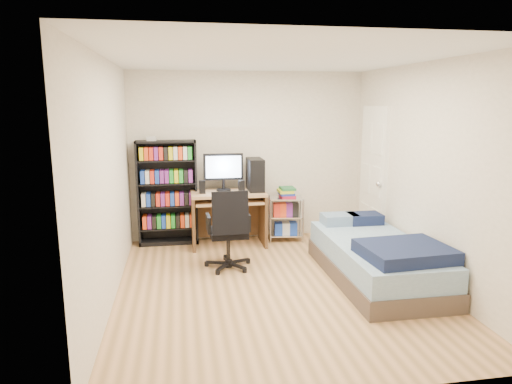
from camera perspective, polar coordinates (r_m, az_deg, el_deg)
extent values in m
cube|color=tan|center=(5.30, 2.38, -11.86)|extent=(3.50, 4.00, 0.04)
cube|color=white|center=(4.90, 2.62, 16.64)|extent=(3.50, 4.00, 0.04)
cube|color=white|center=(6.91, -1.02, 4.50)|extent=(3.50, 0.04, 2.50)
cube|color=white|center=(3.04, 10.51, -4.31)|extent=(3.50, 0.04, 2.50)
cube|color=white|center=(4.89, -18.23, 1.17)|extent=(0.04, 4.00, 2.50)
cube|color=white|center=(5.59, 20.56, 2.20)|extent=(0.04, 4.00, 2.50)
cube|color=black|center=(6.74, -11.01, -0.11)|extent=(0.85, 0.28, 1.52)
cube|color=black|center=(6.85, -10.84, -4.39)|extent=(0.80, 0.27, 0.02)
cube|color=red|center=(6.82, -10.88, -3.53)|extent=(0.74, 0.23, 0.18)
cube|color=black|center=(6.77, -10.95, -1.69)|extent=(0.80, 0.27, 0.02)
cube|color=blue|center=(6.74, -10.98, -0.80)|extent=(0.74, 0.23, 0.18)
cube|color=black|center=(6.71, -11.05, 1.08)|extent=(0.80, 0.27, 0.02)
cube|color=#D1CA18|center=(6.68, -11.09, 1.98)|extent=(0.74, 0.23, 0.18)
cube|color=black|center=(6.66, -11.16, 3.89)|extent=(0.80, 0.27, 0.02)
cube|color=green|center=(6.64, -11.19, 4.81)|extent=(0.74, 0.23, 0.18)
cube|color=silver|center=(6.64, -12.91, 6.53)|extent=(0.13, 0.12, 0.06)
cube|color=tan|center=(6.54, -3.50, -0.16)|extent=(1.06, 0.58, 0.04)
cube|color=#3C2D21|center=(6.59, -7.85, -3.68)|extent=(0.04, 0.58, 0.75)
cube|color=#3C2D21|center=(6.70, 0.86, -3.34)|extent=(0.04, 0.58, 0.75)
cube|color=#3C2D21|center=(6.88, -3.71, -2.79)|extent=(1.01, 0.03, 0.69)
cube|color=tan|center=(6.48, -3.41, -1.22)|extent=(0.95, 0.47, 0.03)
cube|color=black|center=(6.45, -3.39, -1.03)|extent=(0.46, 0.16, 0.03)
cube|color=black|center=(6.58, -4.11, 3.18)|extent=(0.57, 0.05, 0.38)
cube|color=#CCE1FF|center=(6.55, -4.08, 3.14)|extent=(0.51, 0.01, 0.32)
cube|color=black|center=(6.60, -0.11, 2.20)|extent=(0.21, 0.44, 0.46)
cube|color=black|center=(6.44, -6.73, 0.61)|extent=(0.08, 0.08, 0.18)
cube|color=black|center=(6.43, -1.82, 0.68)|extent=(0.08, 0.08, 0.18)
cylinder|color=black|center=(5.78, -3.48, -6.97)|extent=(0.05, 0.05, 0.36)
cube|color=black|center=(5.72, -3.50, -5.08)|extent=(0.47, 0.47, 0.08)
cube|color=black|center=(5.45, -3.23, -2.63)|extent=(0.44, 0.15, 0.52)
cube|color=black|center=(5.66, -5.98, -3.92)|extent=(0.05, 0.28, 0.21)
cube|color=black|center=(5.73, -1.08, -3.68)|extent=(0.05, 0.28, 0.21)
cylinder|color=silver|center=(6.70, 1.82, -3.73)|extent=(0.02, 0.02, 0.66)
cylinder|color=silver|center=(6.74, 5.92, -3.68)|extent=(0.02, 0.02, 0.66)
cylinder|color=silver|center=(7.02, 1.65, -3.02)|extent=(0.02, 0.02, 0.66)
cylinder|color=silver|center=(7.07, 5.56, -2.98)|extent=(0.02, 0.02, 0.66)
cube|color=silver|center=(6.94, 3.72, -5.24)|extent=(0.52, 0.40, 0.02)
cube|color=silver|center=(6.87, 3.75, -2.97)|extent=(0.52, 0.40, 0.02)
cube|color=silver|center=(6.81, 3.78, -0.73)|extent=(0.52, 0.40, 0.02)
cube|color=#A41732|center=(6.79, 3.78, -0.03)|extent=(0.24, 0.29, 0.15)
cube|color=#4E413A|center=(5.63, 14.68, -9.46)|extent=(1.03, 2.07, 0.21)
cube|color=#8EB4D4|center=(5.56, 14.80, -7.26)|extent=(0.99, 2.03, 0.25)
cube|color=#141D40|center=(5.04, 18.11, -7.14)|extent=(0.93, 0.78, 0.14)
cube|color=#92B4D0|center=(6.18, 10.42, -3.35)|extent=(0.47, 0.31, 0.13)
cube|color=#141D40|center=(6.28, 13.42, -3.23)|extent=(0.43, 0.31, 0.13)
cube|color=#412314|center=(5.47, 15.09, -6.10)|extent=(0.29, 0.23, 0.02)
cube|color=white|center=(6.79, 14.42, 1.90)|extent=(0.05, 0.80, 2.00)
sphere|color=silver|center=(6.49, 15.09, 1.00)|extent=(0.08, 0.08, 0.08)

